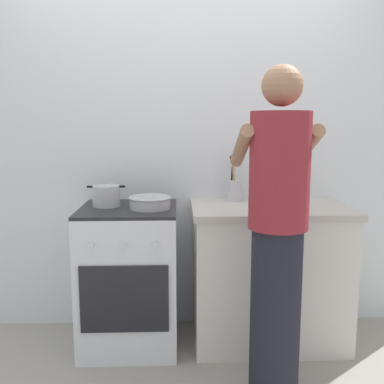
# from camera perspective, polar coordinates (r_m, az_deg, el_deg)

# --- Properties ---
(ground) EXTENTS (6.00, 6.00, 0.00)m
(ground) POSITION_cam_1_polar(r_m,az_deg,el_deg) (2.96, -0.94, -19.92)
(ground) COLOR gray
(back_wall) EXTENTS (3.20, 0.10, 2.50)m
(back_wall) POSITION_cam_1_polar(r_m,az_deg,el_deg) (3.10, 2.53, 5.66)
(back_wall) COLOR silver
(back_wall) RESTS_ON ground
(countertop) EXTENTS (1.00, 0.60, 0.90)m
(countertop) POSITION_cam_1_polar(r_m,az_deg,el_deg) (2.97, 9.83, -10.36)
(countertop) COLOR silver
(countertop) RESTS_ON ground
(stove_range) EXTENTS (0.60, 0.62, 0.90)m
(stove_range) POSITION_cam_1_polar(r_m,az_deg,el_deg) (2.92, -8.03, -10.69)
(stove_range) COLOR silver
(stove_range) RESTS_ON ground
(pot) EXTENTS (0.24, 0.17, 0.13)m
(pot) POSITION_cam_1_polar(r_m,az_deg,el_deg) (2.85, -10.95, -0.50)
(pot) COLOR #B2B2B7
(pot) RESTS_ON stove_range
(mixing_bowl) EXTENTS (0.27, 0.27, 0.08)m
(mixing_bowl) POSITION_cam_1_polar(r_m,az_deg,el_deg) (2.74, -5.43, -1.27)
(mixing_bowl) COLOR #B7B7BC
(mixing_bowl) RESTS_ON stove_range
(utensil_crock) EXTENTS (0.10, 0.10, 0.33)m
(utensil_crock) POSITION_cam_1_polar(r_m,az_deg,el_deg) (3.00, 5.40, 0.61)
(utensil_crock) COLOR silver
(utensil_crock) RESTS_ON countertop
(spice_bottle) EXTENTS (0.04, 0.04, 0.09)m
(spice_bottle) POSITION_cam_1_polar(r_m,az_deg,el_deg) (2.86, 11.59, -1.00)
(spice_bottle) COLOR silver
(spice_bottle) RESTS_ON countertop
(oil_bottle) EXTENTS (0.06, 0.06, 0.25)m
(oil_bottle) POSITION_cam_1_polar(r_m,az_deg,el_deg) (2.85, 13.97, 0.14)
(oil_bottle) COLOR gold
(oil_bottle) RESTS_ON countertop
(person) EXTENTS (0.41, 0.50, 1.70)m
(person) POSITION_cam_1_polar(r_m,az_deg,el_deg) (2.29, 10.92, -5.53)
(person) COLOR black
(person) RESTS_ON ground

